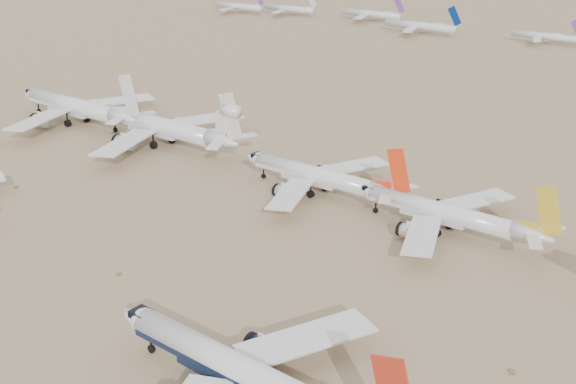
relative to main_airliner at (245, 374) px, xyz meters
The scene contains 6 objects.
ground 13.57m from the main_airliner, behind, with size 7000.00×7000.00×0.00m, color #7C6248.
main_airliner is the anchor object (origin of this frame).
row2_gold_tail 67.26m from the main_airliner, 94.06° to the left, with size 43.41×42.46×15.46m.
row2_orange_tail 78.04m from the main_airliner, 119.14° to the left, with size 44.37×43.41×15.83m.
row2_white_trijet 117.16m from the main_airliner, 143.05° to the left, with size 55.50×54.24×19.67m.
row2_white_twin 148.46m from the main_airliner, 152.51° to the left, with size 54.78×53.60×19.57m.
Camera 1 is at (67.78, -57.79, 62.78)m, focal length 45.00 mm.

